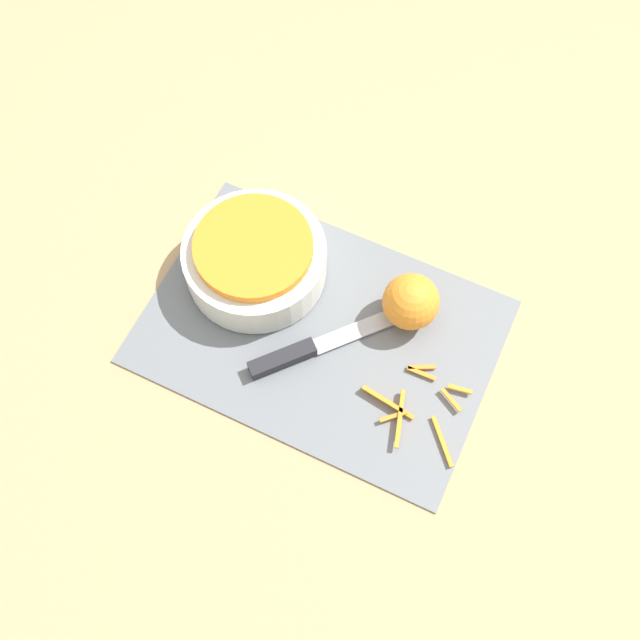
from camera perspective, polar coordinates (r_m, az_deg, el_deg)
The scene contains 6 objects.
ground_plane at distance 0.96m, azimuth 0.00°, elevation -0.91°, with size 4.00×4.00×0.00m, color tan.
cutting_board at distance 0.96m, azimuth 0.00°, elevation -0.84°, with size 0.44×0.30×0.01m.
bowl_speckled at distance 0.97m, azimuth -4.98°, elevation 4.71°, with size 0.18×0.18×0.07m.
knife at distance 0.94m, azimuth -0.90°, elevation -2.21°, with size 0.18×0.20×0.02m.
orange_left at distance 0.94m, azimuth 6.94°, elevation 1.39°, with size 0.07×0.07×0.07m.
peel_pile at distance 0.92m, azimuth 6.99°, elevation -6.51°, with size 0.14×0.12×0.01m.
Camera 1 is at (0.17, -0.35, 0.88)m, focal length 42.00 mm.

